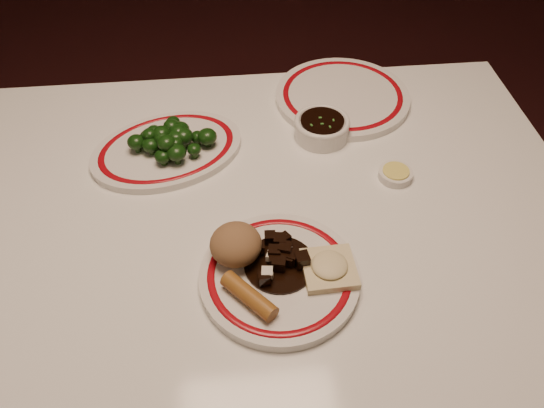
{
  "coord_description": "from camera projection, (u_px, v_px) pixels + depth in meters",
  "views": [
    {
      "loc": [
        -0.03,
        -0.63,
        1.45
      ],
      "look_at": [
        0.03,
        -0.02,
        0.8
      ],
      "focal_mm": 35.0,
      "sensor_mm": 36.0,
      "label": 1
    }
  ],
  "objects": [
    {
      "name": "dining_table",
      "position": [
        257.0,
        249.0,
        1.0
      ],
      "size": [
        1.2,
        0.9,
        0.75
      ],
      "color": "white",
      "rests_on": "ground"
    },
    {
      "name": "stirfry_heap",
      "position": [
        281.0,
        259.0,
        0.84
      ],
      "size": [
        0.11,
        0.11,
        0.03
      ],
      "color": "black",
      "rests_on": "main_plate"
    },
    {
      "name": "sweet_sour_dish",
      "position": [
        318.0,
        136.0,
        1.08
      ],
      "size": [
        0.06,
        0.06,
        0.02
      ],
      "color": "silver",
      "rests_on": "dining_table"
    },
    {
      "name": "main_plate",
      "position": [
        280.0,
        276.0,
        0.84
      ],
      "size": [
        0.33,
        0.33,
        0.02
      ],
      "color": "silver",
      "rests_on": "dining_table"
    },
    {
      "name": "rice_mound",
      "position": [
        236.0,
        244.0,
        0.83
      ],
      "size": [
        0.08,
        0.08,
        0.06
      ],
      "primitive_type": "ellipsoid",
      "color": "olive",
      "rests_on": "main_plate"
    },
    {
      "name": "soy_bowl",
      "position": [
        322.0,
        129.0,
        1.08
      ],
      "size": [
        0.11,
        0.11,
        0.04
      ],
      "color": "silver",
      "rests_on": "dining_table"
    },
    {
      "name": "ground",
      "position": [
        262.0,
        396.0,
        1.48
      ],
      "size": [
        7.0,
        7.0,
        0.0
      ],
      "primitive_type": "plane",
      "color": "black",
      "rests_on": "ground"
    },
    {
      "name": "broccoli_plate",
      "position": [
        167.0,
        149.0,
        1.05
      ],
      "size": [
        0.36,
        0.33,
        0.02
      ],
      "color": "silver",
      "rests_on": "dining_table"
    },
    {
      "name": "far_plate",
      "position": [
        342.0,
        96.0,
        1.17
      ],
      "size": [
        0.35,
        0.35,
        0.02
      ],
      "color": "silver",
      "rests_on": "dining_table"
    },
    {
      "name": "spring_roll",
      "position": [
        249.0,
        296.0,
        0.79
      ],
      "size": [
        0.08,
        0.09,
        0.03
      ],
      "primitive_type": "cylinder",
      "rotation": [
        1.57,
        0.0,
        0.72
      ],
      "color": "#966025",
      "rests_on": "main_plate"
    },
    {
      "name": "broccoli_pile",
      "position": [
        169.0,
        138.0,
        1.02
      ],
      "size": [
        0.17,
        0.14,
        0.05
      ],
      "color": "#23471C",
      "rests_on": "broccoli_plate"
    },
    {
      "name": "mustard_dish",
      "position": [
        395.0,
        174.0,
        1.0
      ],
      "size": [
        0.06,
        0.06,
        0.02
      ],
      "color": "silver",
      "rests_on": "dining_table"
    },
    {
      "name": "fried_wonton",
      "position": [
        329.0,
        267.0,
        0.83
      ],
      "size": [
        0.08,
        0.08,
        0.02
      ],
      "color": "beige",
      "rests_on": "main_plate"
    }
  ]
}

